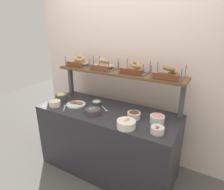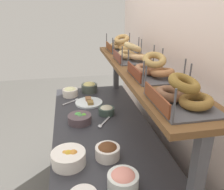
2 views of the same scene
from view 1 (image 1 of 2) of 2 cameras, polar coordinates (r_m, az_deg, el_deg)
ground_plane at (r=2.79m, az=-1.28°, el=-20.67°), size 8.00×8.00×0.00m
back_wall at (r=2.66m, az=4.73°, el=6.58°), size 2.91×0.06×2.40m
deli_counter at (r=2.53m, az=-1.35°, el=-13.40°), size 1.71×0.70×0.85m
shelf_riser_left at (r=2.91m, az=-12.12°, el=4.33°), size 0.05×0.05×0.40m
shelf_riser_right at (r=2.23m, az=20.10°, el=-1.50°), size 0.05×0.05×0.40m
upper_shelf at (r=2.41m, az=1.86°, el=6.73°), size 1.67×0.32×0.03m
bowl_beet_salad at (r=1.91m, az=13.30°, el=-10.01°), size 0.13×0.13×0.07m
bowl_fruit_salad at (r=1.95m, az=4.23°, el=-8.52°), size 0.19×0.19×0.09m
bowl_potato_salad at (r=2.54m, az=-16.65°, el=-2.21°), size 0.15×0.15×0.09m
bowl_veggie_mix at (r=2.24m, az=-5.71°, el=-4.78°), size 0.18×0.18×0.08m
bowl_chocolate_spread at (r=2.13m, az=6.50°, el=-5.82°), size 0.14×0.14×0.09m
bowl_tuna_salad at (r=2.46m, az=-4.61°, el=-2.35°), size 0.13×0.13×0.07m
bowl_lox_spread at (r=2.08m, az=13.28°, el=-6.75°), size 0.15×0.15×0.11m
bowl_hummus at (r=2.71m, az=-14.82°, el=-0.42°), size 0.16×0.16×0.10m
serving_plate_white at (r=2.52m, az=-10.62°, el=-2.69°), size 0.24×0.24×0.04m
serving_spoon_near_plate at (r=2.34m, az=-1.98°, el=-4.28°), size 0.16×0.11×0.01m
serving_spoon_by_edge at (r=2.47m, az=-13.83°, el=-3.48°), size 0.12×0.15×0.01m
bagel_basket_sesame at (r=2.74m, az=-9.64°, el=9.50°), size 0.31×0.26×0.15m
bagel_basket_plain at (r=2.50m, az=-2.49°, el=8.74°), size 0.30×0.26×0.15m
bagel_basket_everything at (r=2.31m, az=6.62°, el=7.64°), size 0.31×0.25×0.15m
bagel_basket_cinnamon_raisin at (r=2.17m, az=16.28°, el=6.02°), size 0.32×0.24×0.14m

